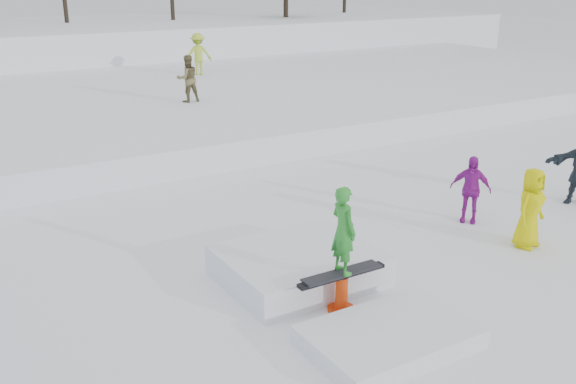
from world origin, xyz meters
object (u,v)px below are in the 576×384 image
walker_ygreen (198,54)px  jib_rail_feature (321,280)px  spectator_yellow (530,208)px  spectator_purple (470,189)px  walker_olive (188,79)px

walker_ygreen → jib_rail_feature: walker_ygreen is taller
walker_ygreen → spectator_yellow: walker_ygreen is taller
spectator_purple → walker_ygreen: bearing=138.0°
spectator_purple → jib_rail_feature: (-4.65, -1.19, -0.44)m
walker_olive → walker_ygreen: walker_ygreen is taller
walker_olive → walker_ygreen: 6.23m
walker_olive → jib_rail_feature: (-3.15, -13.13, -1.31)m
walker_ygreen → spectator_purple: (-1.31, -17.50, -0.97)m
walker_olive → jib_rail_feature: walker_olive is taller
spectator_purple → spectator_yellow: (0.00, -1.56, 0.07)m
walker_ygreen → spectator_yellow: bearing=101.7°
walker_olive → jib_rail_feature: size_ratio=0.37×
walker_olive → jib_rail_feature: bearing=77.7°
walker_olive → walker_ygreen: bearing=-115.7°
spectator_yellow → walker_olive: bearing=83.8°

